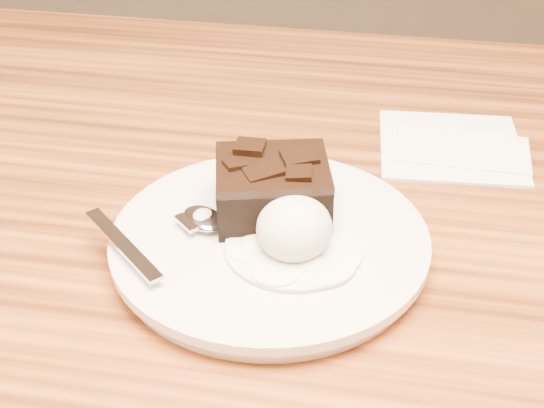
% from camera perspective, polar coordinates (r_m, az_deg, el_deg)
% --- Properties ---
extents(plate, '(0.24, 0.24, 0.02)m').
position_cam_1_polar(plate, '(0.56, -0.19, -3.09)').
color(plate, white).
rests_on(plate, dining_table).
extents(brownie, '(0.10, 0.09, 0.04)m').
position_cam_1_polar(brownie, '(0.57, 0.03, 0.90)').
color(brownie, black).
rests_on(brownie, plate).
extents(ice_cream_scoop, '(0.06, 0.06, 0.05)m').
position_cam_1_polar(ice_cream_scoop, '(0.53, 1.73, -1.86)').
color(ice_cream_scoop, white).
rests_on(ice_cream_scoop, plate).
extents(melt_puddle, '(0.10, 0.10, 0.00)m').
position_cam_1_polar(melt_puddle, '(0.54, 1.70, -3.37)').
color(melt_puddle, white).
rests_on(melt_puddle, plate).
extents(spoon, '(0.13, 0.13, 0.01)m').
position_cam_1_polar(spoon, '(0.57, -5.34, -1.25)').
color(spoon, silver).
rests_on(spoon, plate).
extents(napkin, '(0.14, 0.14, 0.01)m').
position_cam_1_polar(napkin, '(0.73, 13.58, 4.43)').
color(napkin, white).
rests_on(napkin, dining_table).
extents(crumb_a, '(0.01, 0.01, 0.00)m').
position_cam_1_polar(crumb_a, '(0.56, 5.53, -2.03)').
color(crumb_a, black).
rests_on(crumb_a, plate).
extents(crumb_b, '(0.01, 0.01, 0.00)m').
position_cam_1_polar(crumb_b, '(0.56, -1.80, -1.67)').
color(crumb_b, black).
rests_on(crumb_b, plate).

